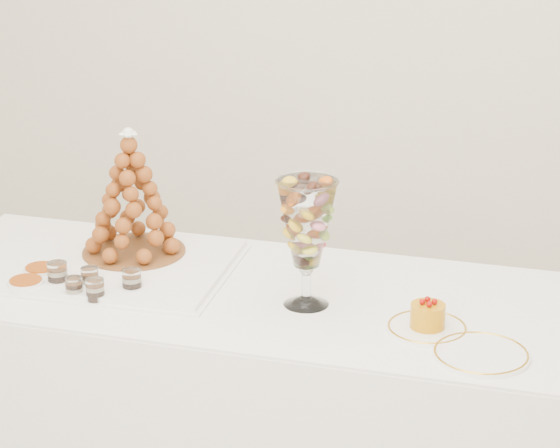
% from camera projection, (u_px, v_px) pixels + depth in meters
% --- Properties ---
extents(buffet_table, '(1.85, 0.74, 0.70)m').
position_uv_depth(buffet_table, '(237.00, 400.00, 3.12)').
color(buffet_table, white).
rests_on(buffet_table, ground).
extents(lace_tray, '(0.68, 0.52, 0.02)m').
position_uv_depth(lace_tray, '(112.00, 265.00, 3.13)').
color(lace_tray, white).
rests_on(lace_tray, buffet_table).
extents(macaron_vase, '(0.16, 0.16, 0.34)m').
position_uv_depth(macaron_vase, '(307.00, 225.00, 2.82)').
color(macaron_vase, white).
rests_on(macaron_vase, buffet_table).
extents(cake_plate, '(0.20, 0.20, 0.01)m').
position_uv_depth(cake_plate, '(427.00, 328.00, 2.75)').
color(cake_plate, white).
rests_on(cake_plate, buffet_table).
extents(spare_plate, '(0.23, 0.23, 0.01)m').
position_uv_depth(spare_plate, '(481.00, 354.00, 2.61)').
color(spare_plate, white).
rests_on(spare_plate, buffet_table).
extents(verrine_a, '(0.06, 0.06, 0.07)m').
position_uv_depth(verrine_a, '(58.00, 275.00, 2.99)').
color(verrine_a, white).
rests_on(verrine_a, buffet_table).
extents(verrine_b, '(0.05, 0.05, 0.07)m').
position_uv_depth(verrine_b, '(90.00, 279.00, 2.98)').
color(verrine_b, white).
rests_on(verrine_b, buffet_table).
extents(verrine_c, '(0.05, 0.05, 0.07)m').
position_uv_depth(verrine_c, '(132.00, 282.00, 2.95)').
color(verrine_c, white).
rests_on(verrine_c, buffet_table).
extents(verrine_d, '(0.06, 0.06, 0.06)m').
position_uv_depth(verrine_d, '(74.00, 288.00, 2.92)').
color(verrine_d, white).
rests_on(verrine_d, buffet_table).
extents(verrine_e, '(0.06, 0.06, 0.07)m').
position_uv_depth(verrine_e, '(95.00, 291.00, 2.90)').
color(verrine_e, white).
rests_on(verrine_e, buffet_table).
extents(ramekin_back, '(0.10, 0.10, 0.03)m').
position_uv_depth(ramekin_back, '(41.00, 273.00, 3.06)').
color(ramekin_back, white).
rests_on(ramekin_back, buffet_table).
extents(ramekin_front, '(0.10, 0.10, 0.03)m').
position_uv_depth(ramekin_front, '(26.00, 286.00, 2.98)').
color(ramekin_front, white).
rests_on(ramekin_front, buffet_table).
extents(croquembouche, '(0.32, 0.32, 0.38)m').
position_uv_depth(croquembouche, '(131.00, 193.00, 3.13)').
color(croquembouche, brown).
rests_on(croquembouche, lace_tray).
extents(mousse_cake, '(0.09, 0.09, 0.08)m').
position_uv_depth(mousse_cake, '(428.00, 315.00, 2.74)').
color(mousse_cake, '#C57E09').
rests_on(mousse_cake, cake_plate).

